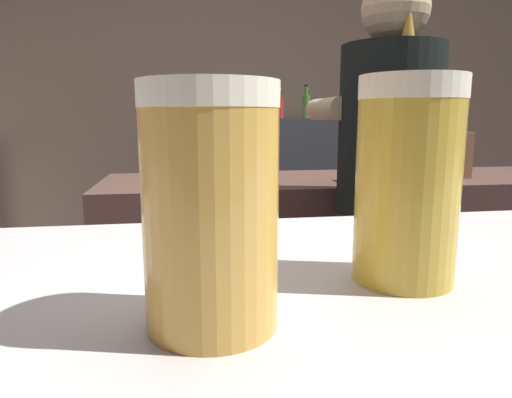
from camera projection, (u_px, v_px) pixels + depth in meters
The scene contains 12 objects.
wall_back at pixel (230, 97), 3.45m from camera, with size 5.20×0.10×2.70m, color brown.
prep_counter at pixel (341, 278), 2.10m from camera, with size 2.10×0.60×0.93m, color #4E352E.
back_shelf at pixel (271, 200), 3.35m from camera, with size 0.99×0.36×1.19m, color #393E44.
bartender at pixel (387, 189), 1.56m from camera, with size 0.42×0.51×1.65m.
knife_block at pixel (457, 154), 1.99m from camera, with size 0.10×0.08×0.28m.
mixing_bowl at pixel (199, 173), 1.98m from camera, with size 0.17×0.17×0.05m, color slate.
chefs_knife at pixel (407, 177), 2.00m from camera, with size 0.24×0.03×0.01m, color silver.
pint_glass_near at pixel (407, 181), 0.34m from camera, with size 0.08×0.08×0.15m.
pint_glass_far at pixel (211, 208), 0.26m from camera, with size 0.08×0.08×0.14m.
bottle_soy at pixel (278, 106), 3.21m from camera, with size 0.07×0.07×0.21m.
bottle_olive_oil at pixel (223, 106), 3.25m from camera, with size 0.06×0.06×0.23m.
bottle_hot_sauce at pixel (306, 105), 3.25m from camera, with size 0.05×0.05×0.23m.
Camera 1 is at (-0.34, -1.32, 1.20)m, focal length 31.83 mm.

